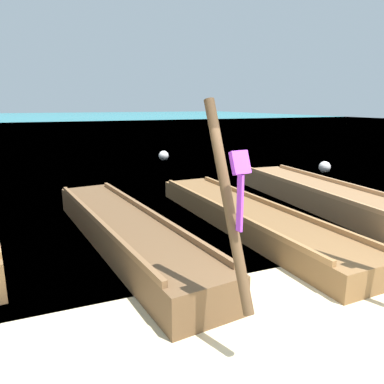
{
  "coord_description": "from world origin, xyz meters",
  "views": [
    {
      "loc": [
        -2.88,
        -2.39,
        2.76
      ],
      "look_at": [
        0.0,
        4.44,
        0.97
      ],
      "focal_mm": 34.37,
      "sensor_mm": 36.0,
      "label": 1
    }
  ],
  "objects_px": {
    "longtail_boat_red_ribbon": "(247,217)",
    "mooring_buoy_far": "(164,156)",
    "mooring_buoy_near": "(325,167)",
    "longtail_boat_blue_ribbon": "(324,197)",
    "longtail_boat_violet_ribbon": "(125,231)"
  },
  "relations": [
    {
      "from": "longtail_boat_red_ribbon",
      "to": "mooring_buoy_far",
      "type": "relative_size",
      "value": 15.31
    },
    {
      "from": "mooring_buoy_near",
      "to": "longtail_boat_blue_ribbon",
      "type": "bearing_deg",
      "value": -132.4
    },
    {
      "from": "mooring_buoy_near",
      "to": "mooring_buoy_far",
      "type": "relative_size",
      "value": 0.97
    },
    {
      "from": "longtail_boat_red_ribbon",
      "to": "longtail_boat_blue_ribbon",
      "type": "distance_m",
      "value": 2.89
    },
    {
      "from": "longtail_boat_violet_ribbon",
      "to": "longtail_boat_red_ribbon",
      "type": "height_order",
      "value": "longtail_boat_violet_ribbon"
    },
    {
      "from": "mooring_buoy_near",
      "to": "mooring_buoy_far",
      "type": "distance_m",
      "value": 7.59
    },
    {
      "from": "longtail_boat_blue_ribbon",
      "to": "mooring_buoy_far",
      "type": "bearing_deg",
      "value": 97.81
    },
    {
      "from": "mooring_buoy_far",
      "to": "longtail_boat_red_ribbon",
      "type": "bearing_deg",
      "value": -98.12
    },
    {
      "from": "longtail_boat_red_ribbon",
      "to": "longtail_boat_blue_ribbon",
      "type": "height_order",
      "value": "longtail_boat_red_ribbon"
    },
    {
      "from": "longtail_boat_violet_ribbon",
      "to": "longtail_boat_blue_ribbon",
      "type": "distance_m",
      "value": 5.67
    },
    {
      "from": "mooring_buoy_near",
      "to": "longtail_boat_violet_ribbon",
      "type": "bearing_deg",
      "value": -153.09
    },
    {
      "from": "longtail_boat_red_ribbon",
      "to": "mooring_buoy_near",
      "type": "height_order",
      "value": "longtail_boat_red_ribbon"
    },
    {
      "from": "longtail_boat_red_ribbon",
      "to": "mooring_buoy_near",
      "type": "distance_m",
      "value": 7.99
    },
    {
      "from": "longtail_boat_blue_ribbon",
      "to": "mooring_buoy_far",
      "type": "height_order",
      "value": "longtail_boat_blue_ribbon"
    },
    {
      "from": "longtail_boat_violet_ribbon",
      "to": "mooring_buoy_near",
      "type": "distance_m",
      "value": 10.43
    }
  ]
}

